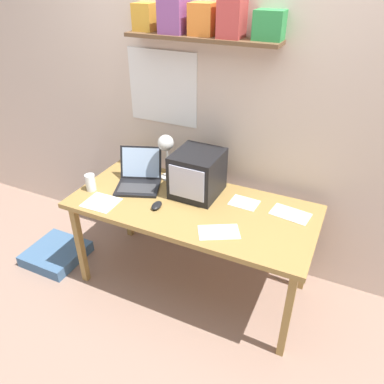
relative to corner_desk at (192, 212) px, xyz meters
The scene contains 13 objects.
ground_plane 0.66m from the corner_desk, ahead, with size 12.00×12.00×0.00m, color gray.
back_wall 0.82m from the corner_desk, 90.54° to the left, with size 5.60×0.24×2.60m.
corner_desk is the anchor object (origin of this frame).
crt_monitor 0.27m from the corner_desk, 101.83° to the left, with size 0.31×0.34×0.31m.
laptop 0.49m from the corner_desk, 169.64° to the left, with size 0.40×0.40×0.25m.
desk_lamp 0.49m from the corner_desk, 145.70° to the left, with size 0.14×0.17×0.37m.
juice_glass 0.75m from the corner_desk, 169.75° to the right, with size 0.07×0.07×0.12m.
computer_mouse 0.25m from the corner_desk, 146.58° to the right, with size 0.07×0.11×0.03m.
open_notebook 0.35m from the corner_desk, 36.59° to the right, with size 0.29×0.25×0.00m.
loose_paper_near_laptop 0.36m from the corner_desk, 28.61° to the left, with size 0.19×0.15×0.00m.
loose_paper_near_monitor 0.62m from the corner_desk, 156.95° to the right, with size 0.22×0.20×0.00m.
printed_handout 0.65m from the corner_desk, 15.35° to the left, with size 0.26×0.18×0.00m.
floor_cushion 1.31m from the corner_desk, 168.85° to the right, with size 0.43×0.43×0.09m.
Camera 1 is at (0.89, -1.89, 2.10)m, focal length 35.00 mm.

